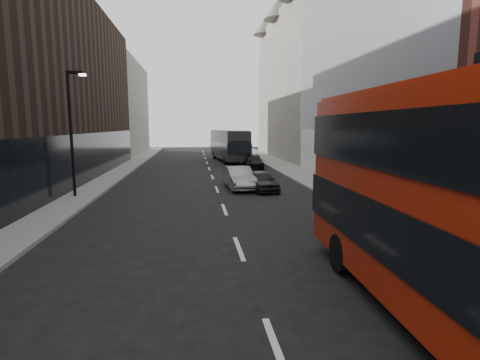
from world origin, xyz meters
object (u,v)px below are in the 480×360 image
object	(u,v)px
street_lamp	(72,125)
car_b	(239,178)
grey_bus	(229,145)
car_c	(254,162)
car_a	(262,181)

from	to	relation	value
street_lamp	car_b	xyz separation A→B (m)	(9.69, 2.12, -3.45)
grey_bus	street_lamp	bearing A→B (deg)	-123.04
car_c	car_a	bearing A→B (deg)	-92.35
car_b	grey_bus	bearing A→B (deg)	81.94
grey_bus	car_b	bearing A→B (deg)	-99.76
street_lamp	grey_bus	xyz separation A→B (m)	(10.85, 21.58, -2.25)
car_a	car_c	world-z (taller)	car_a
street_lamp	grey_bus	size ratio (longest dim) A/B	0.62
grey_bus	car_c	bearing A→B (deg)	-82.76
car_c	car_b	bearing A→B (deg)	-99.19
car_a	street_lamp	bearing A→B (deg)	179.83
street_lamp	car_a	world-z (taller)	street_lamp
grey_bus	car_a	world-z (taller)	grey_bus
car_a	car_b	xyz separation A→B (m)	(-1.37, 0.91, 0.09)
car_b	car_c	bearing A→B (deg)	71.50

